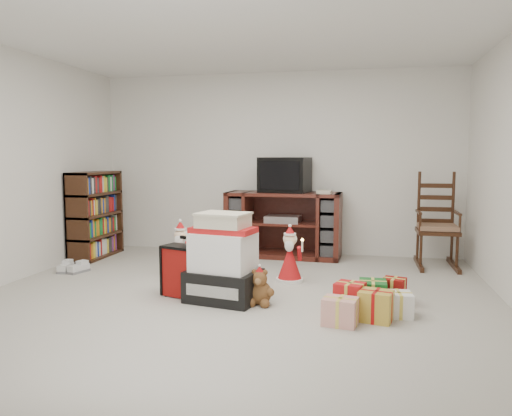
{
  "coord_description": "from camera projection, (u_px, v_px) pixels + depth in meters",
  "views": [
    {
      "loc": [
        1.17,
        -4.38,
        1.35
      ],
      "look_at": [
        0.11,
        0.6,
        0.82
      ],
      "focal_mm": 35.0,
      "sensor_mm": 36.0,
      "label": 1
    }
  ],
  "objects": [
    {
      "name": "mrs_claus_figurine",
      "position": [
        181.0,
        255.0,
        5.65
      ],
      "size": [
        0.31,
        0.29,
        0.63
      ],
      "color": "#B21316",
      "rests_on": "floor"
    },
    {
      "name": "gift_pile",
      "position": [
        223.0,
        263.0,
        4.65
      ],
      "size": [
        0.72,
        0.58,
        0.81
      ],
      "rotation": [
        0.0,
        0.0,
        -0.19
      ],
      "color": "black",
      "rests_on": "floor"
    },
    {
      "name": "room",
      "position": [
        230.0,
        168.0,
        4.52
      ],
      "size": [
        5.01,
        5.01,
        2.51
      ],
      "color": "#BCB8AC",
      "rests_on": "ground"
    },
    {
      "name": "red_suitcase",
      "position": [
        183.0,
        271.0,
        4.8
      ],
      "size": [
        0.43,
        0.31,
        0.58
      ],
      "rotation": [
        0.0,
        0.0,
        -0.33
      ],
      "color": "maroon",
      "rests_on": "floor"
    },
    {
      "name": "stocking",
      "position": [
        225.0,
        272.0,
        4.63
      ],
      "size": [
        0.28,
        0.16,
        0.57
      ],
      "primitive_type": null,
      "rotation": [
        0.0,
        0.0,
        -0.16
      ],
      "color": "#0B6919",
      "rests_on": "floor"
    },
    {
      "name": "gift_cluster",
      "position": [
        371.0,
        299.0,
        4.34
      ],
      "size": [
        0.69,
        1.0,
        0.24
      ],
      "color": "red",
      "rests_on": "floor"
    },
    {
      "name": "sneaker_pair",
      "position": [
        72.0,
        268.0,
        5.84
      ],
      "size": [
        0.33,
        0.28,
        0.09
      ],
      "rotation": [
        0.0,
        0.0,
        -0.01
      ],
      "color": "silver",
      "rests_on": "floor"
    },
    {
      "name": "crt_television",
      "position": [
        285.0,
        175.0,
        6.67
      ],
      "size": [
        0.7,
        0.56,
        0.47
      ],
      "rotation": [
        0.0,
        0.0,
        -0.17
      ],
      "color": "black",
      "rests_on": "tv_stand"
    },
    {
      "name": "teddy_bear",
      "position": [
        260.0,
        289.0,
        4.56
      ],
      "size": [
        0.22,
        0.19,
        0.32
      ],
      "color": "brown",
      "rests_on": "floor"
    },
    {
      "name": "rocking_chair",
      "position": [
        436.0,
        233.0,
        6.15
      ],
      "size": [
        0.48,
        0.8,
        1.21
      ],
      "rotation": [
        0.0,
        0.0,
        0.0
      ],
      "color": "#331A0D",
      "rests_on": "floor"
    },
    {
      "name": "tv_stand",
      "position": [
        283.0,
        224.0,
        6.71
      ],
      "size": [
        1.54,
        0.6,
        0.87
      ],
      "rotation": [
        0.0,
        0.0,
        -0.04
      ],
      "color": "#4A1C15",
      "rests_on": "floor"
    },
    {
      "name": "bookshelf",
      "position": [
        96.0,
        216.0,
        6.67
      ],
      "size": [
        0.31,
        0.94,
        1.15
      ],
      "color": "#331A0D",
      "rests_on": "floor"
    },
    {
      "name": "santa_figurine",
      "position": [
        290.0,
        260.0,
        5.37
      ],
      "size": [
        0.3,
        0.28,
        0.61
      ],
      "color": "#B21316",
      "rests_on": "floor"
    }
  ]
}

